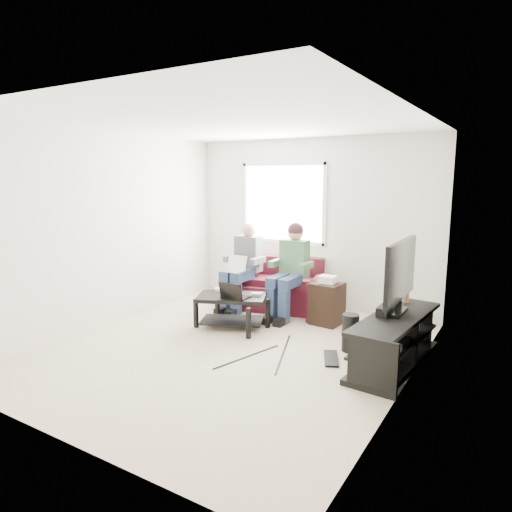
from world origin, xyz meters
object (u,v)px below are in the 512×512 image
at_px(tv, 400,273).
at_px(subwoofer, 350,333).
at_px(tv_stand, 394,343).
at_px(end_table, 327,302).
at_px(coffee_table, 232,304).
at_px(sofa, 274,289).

height_order(tv, subwoofer, tv).
distance_m(tv_stand, end_table, 1.49).
distance_m(coffee_table, end_table, 1.32).
height_order(coffee_table, tv, tv).
relative_size(sofa, tv_stand, 1.08).
height_order(coffee_table, end_table, end_table).
relative_size(sofa, end_table, 2.66).
xyz_separation_m(tv_stand, tv, (-0.00, 0.10, 0.76)).
distance_m(tv, end_table, 1.59).
xyz_separation_m(sofa, tv, (2.18, -1.16, 0.71)).
distance_m(sofa, subwoofer, 2.00).
bearing_deg(tv_stand, coffee_table, 177.41).
relative_size(tv_stand, end_table, 2.46).
bearing_deg(subwoofer, tv, -2.36).
distance_m(coffee_table, tv, 2.30).
xyz_separation_m(subwoofer, end_table, (-0.63, 0.80, 0.08)).
bearing_deg(subwoofer, sofa, 145.35).
bearing_deg(tv_stand, sofa, 150.06).
height_order(sofa, tv_stand, sofa).
bearing_deg(tv_stand, tv, 91.47).
distance_m(tv_stand, tv, 0.77).
height_order(subwoofer, end_table, end_table).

